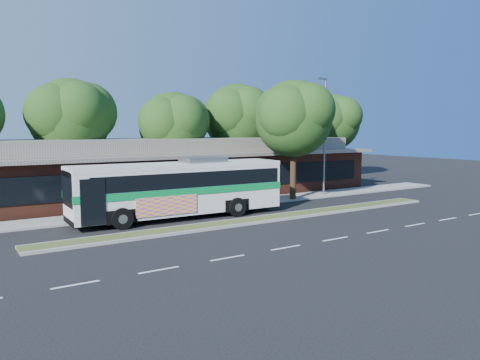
{
  "coord_description": "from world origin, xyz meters",
  "views": [
    {
      "loc": [
        -15.69,
        -20.74,
        5.2
      ],
      "look_at": [
        0.33,
        3.78,
        2.0
      ],
      "focal_mm": 35.0,
      "sensor_mm": 36.0,
      "label": 1
    }
  ],
  "objects": [
    {
      "name": "ground",
      "position": [
        0.0,
        0.0,
        0.0
      ],
      "size": [
        120.0,
        120.0,
        0.0
      ],
      "primitive_type": "plane",
      "color": "black",
      "rests_on": "ground"
    },
    {
      "name": "median_strip",
      "position": [
        0.0,
        0.6,
        0.07
      ],
      "size": [
        26.0,
        1.1,
        0.15
      ],
      "primitive_type": "cube",
      "color": "#405423",
      "rests_on": "ground"
    },
    {
      "name": "sidewalk",
      "position": [
        0.0,
        6.4,
        0.06
      ],
      "size": [
        44.0,
        2.6,
        0.12
      ],
      "primitive_type": "cube",
      "color": "gray",
      "rests_on": "ground"
    },
    {
      "name": "plaza_building",
      "position": [
        0.0,
        12.99,
        2.13
      ],
      "size": [
        33.2,
        11.2,
        4.45
      ],
      "color": "#522519",
      "rests_on": "ground"
    },
    {
      "name": "lamp_post",
      "position": [
        9.56,
        6.0,
        4.9
      ],
      "size": [
        0.93,
        0.18,
        9.07
      ],
      "color": "slate",
      "rests_on": "ground"
    },
    {
      "name": "tree_bg_b",
      "position": [
        -6.57,
        16.14,
        6.14
      ],
      "size": [
        6.69,
        6.0,
        9.0
      ],
      "color": "black",
      "rests_on": "ground"
    },
    {
      "name": "tree_bg_c",
      "position": [
        1.4,
        15.13,
        5.59
      ],
      "size": [
        6.24,
        5.6,
        8.26
      ],
      "color": "black",
      "rests_on": "ground"
    },
    {
      "name": "tree_bg_d",
      "position": [
        8.45,
        16.15,
        6.42
      ],
      "size": [
        6.91,
        6.2,
        9.37
      ],
      "color": "black",
      "rests_on": "ground"
    },
    {
      "name": "tree_bg_e",
      "position": [
        14.42,
        15.14,
        5.74
      ],
      "size": [
        6.47,
        5.8,
        8.5
      ],
      "color": "black",
      "rests_on": "ground"
    },
    {
      "name": "tree_bg_f",
      "position": [
        20.43,
        16.14,
        6.06
      ],
      "size": [
        6.69,
        6.0,
        8.92
      ],
      "color": "black",
      "rests_on": "ground"
    },
    {
      "name": "transit_bus",
      "position": [
        -3.81,
        3.8,
        1.96
      ],
      "size": [
        12.66,
        3.22,
        3.53
      ],
      "rotation": [
        0.0,
        0.0,
        -0.03
      ],
      "color": "silver",
      "rests_on": "ground"
    },
    {
      "name": "sidewalk_tree",
      "position": [
        6.4,
        5.54,
        6.07
      ],
      "size": [
        6.15,
        5.52,
        8.7
      ],
      "color": "black",
      "rests_on": "ground"
    }
  ]
}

